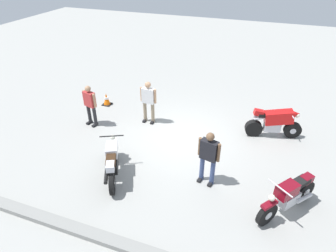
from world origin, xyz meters
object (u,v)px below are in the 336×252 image
motorcycle_maroon_cruiser (289,196)px  person_in_red_shirt (90,103)px  motorcycle_red_sportbike (275,122)px  person_in_white_shirt (148,100)px  traffic_cone (107,99)px  motorcycle_silver_cruiser (113,161)px  person_in_black_shirt (209,155)px

motorcycle_maroon_cruiser → person_in_red_shirt: person_in_red_shirt is taller
motorcycle_maroon_cruiser → motorcycle_red_sportbike: size_ratio=0.89×
motorcycle_red_sportbike → person_in_white_shirt: (4.55, 0.56, 0.35)m
motorcycle_red_sportbike → traffic_cone: bearing=164.5°
motorcycle_silver_cruiser → person_in_red_shirt: 3.15m
motorcycle_red_sportbike → traffic_cone: 6.82m
motorcycle_maroon_cruiser → motorcycle_red_sportbike: motorcycle_red_sportbike is taller
traffic_cone → motorcycle_silver_cruiser: bearing=122.7°
person_in_red_shirt → traffic_cone: size_ratio=3.01×
traffic_cone → person_in_red_shirt: bearing=101.3°
person_in_red_shirt → motorcycle_maroon_cruiser: bearing=89.8°
person_in_black_shirt → person_in_white_shirt: 3.81m
motorcycle_silver_cruiser → person_in_red_shirt: size_ratio=1.21×
person_in_red_shirt → person_in_white_shirt: bearing=130.9°
motorcycle_red_sportbike → motorcycle_maroon_cruiser: bearing=-96.8°
motorcycle_maroon_cruiser → person_in_black_shirt: person_in_black_shirt is taller
person_in_black_shirt → traffic_cone: size_ratio=3.17×
motorcycle_maroon_cruiser → traffic_cone: size_ratio=3.24×
motorcycle_red_sportbike → person_in_red_shirt: size_ratio=1.21×
motorcycle_red_sportbike → person_in_red_shirt: (6.49, 1.47, 0.30)m
motorcycle_silver_cruiser → person_in_red_shirt: bearing=17.4°
person_in_black_shirt → traffic_cone: (5.13, -3.17, -0.70)m
person_in_black_shirt → person_in_white_shirt: size_ratio=1.01×
motorcycle_red_sportbike → person_in_white_shirt: bearing=172.4°
motorcycle_silver_cruiser → person_in_red_shirt: (2.16, -2.27, 0.38)m
motorcycle_maroon_cruiser → person_in_white_shirt: bearing=-81.7°
person_in_white_shirt → traffic_cone: 2.45m
motorcycle_silver_cruiser → person_in_red_shirt: person_in_red_shirt is taller
motorcycle_silver_cruiser → traffic_cone: (2.47, -3.85, -0.26)m
person_in_black_shirt → traffic_cone: 6.07m
motorcycle_red_sportbike → person_in_red_shirt: bearing=178.1°
motorcycle_silver_cruiser → person_in_black_shirt: size_ratio=1.15×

